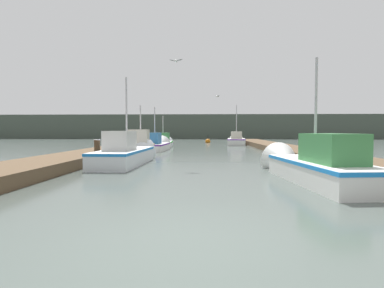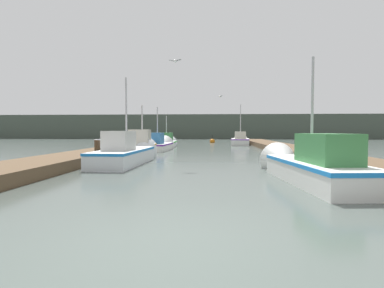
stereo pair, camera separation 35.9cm
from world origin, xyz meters
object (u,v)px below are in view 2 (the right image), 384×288
at_px(fishing_boat_5, 240,141).
at_px(mooring_piling_3, 356,165).
at_px(fishing_boat_4, 167,142).
at_px(seagull_1, 220,96).
at_px(fishing_boat_0, 307,165).
at_px(fishing_boat_3, 159,145).
at_px(channel_buoy, 212,141).
at_px(mooring_piling_1, 345,160).
at_px(fishing_boat_1, 128,153).
at_px(mooring_piling_2, 97,151).
at_px(fishing_boat_2, 142,147).
at_px(seagull_lead, 175,61).

xyz_separation_m(fishing_boat_5, mooring_piling_3, (1.19, -23.22, 0.04)).
xyz_separation_m(fishing_boat_4, seagull_1, (4.89, -3.94, 3.84)).
height_order(fishing_boat_0, fishing_boat_3, fishing_boat_0).
relative_size(fishing_boat_0, channel_buoy, 5.32).
bearing_deg(mooring_piling_1, seagull_1, 104.49).
bearing_deg(fishing_boat_4, fishing_boat_3, -91.34).
distance_m(fishing_boat_1, seagull_1, 11.96).
distance_m(fishing_boat_5, mooring_piling_1, 22.42).
bearing_deg(fishing_boat_4, mooring_piling_2, -96.44).
height_order(fishing_boat_1, fishing_boat_3, fishing_boat_1).
bearing_deg(fishing_boat_5, mooring_piling_3, -81.22).
bearing_deg(seagull_1, fishing_boat_5, 138.84).
distance_m(mooring_piling_3, channel_buoy, 28.76).
bearing_deg(fishing_boat_1, fishing_boat_2, 96.08).
bearing_deg(channel_buoy, seagull_1, -87.58).
xyz_separation_m(mooring_piling_1, mooring_piling_2, (-9.64, 3.58, 0.00)).
relative_size(fishing_boat_0, seagull_1, 11.08).
xyz_separation_m(mooring_piling_2, seagull_lead, (3.69, -0.33, 4.03)).
xyz_separation_m(fishing_boat_1, seagull_lead, (2.29, -0.49, 4.13)).
bearing_deg(fishing_boat_3, mooring_piling_3, -57.04).
height_order(fishing_boat_0, mooring_piling_3, fishing_boat_0).
height_order(fishing_boat_0, fishing_boat_2, fishing_boat_0).
distance_m(fishing_boat_1, fishing_boat_3, 9.55).
distance_m(fishing_boat_0, channel_buoy, 28.32).
bearing_deg(mooring_piling_2, fishing_boat_5, 65.88).
bearing_deg(mooring_piling_1, seagull_lead, 151.32).
relative_size(fishing_boat_4, mooring_piling_3, 5.87).
relative_size(fishing_boat_0, mooring_piling_1, 5.44).
bearing_deg(mooring_piling_3, fishing_boat_5, 92.93).
distance_m(mooring_piling_2, seagull_1, 12.66).
relative_size(mooring_piling_2, mooring_piling_3, 1.13).
height_order(mooring_piling_2, channel_buoy, mooring_piling_2).
bearing_deg(seagull_lead, fishing_boat_0, 151.16).
xyz_separation_m(fishing_boat_1, fishing_boat_2, (-0.35, 4.41, 0.06)).
bearing_deg(fishing_boat_3, fishing_boat_0, -60.85).
height_order(fishing_boat_0, fishing_boat_5, fishing_boat_5).
xyz_separation_m(fishing_boat_4, channel_buoy, (4.32, 9.56, -0.24)).
relative_size(fishing_boat_0, fishing_boat_5, 1.14).
relative_size(mooring_piling_1, channel_buoy, 0.98).
relative_size(fishing_boat_1, mooring_piling_3, 6.14).
bearing_deg(fishing_boat_1, fishing_boat_3, 92.97).
xyz_separation_m(fishing_boat_1, mooring_piling_1, (8.24, -3.74, 0.09)).
xyz_separation_m(fishing_boat_5, channel_buoy, (-3.00, 5.23, -0.28)).
distance_m(fishing_boat_4, mooring_piling_3, 20.71).
bearing_deg(fishing_boat_5, mooring_piling_2, -108.27).
relative_size(fishing_boat_1, fishing_boat_4, 1.05).
bearing_deg(mooring_piling_2, channel_buoy, 77.29).
relative_size(fishing_boat_1, fishing_boat_3, 1.19).
distance_m(mooring_piling_3, seagull_lead, 8.27).
bearing_deg(seagull_lead, fishing_boat_2, -50.53).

